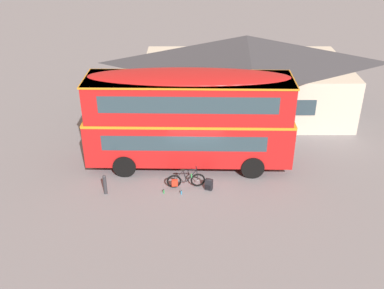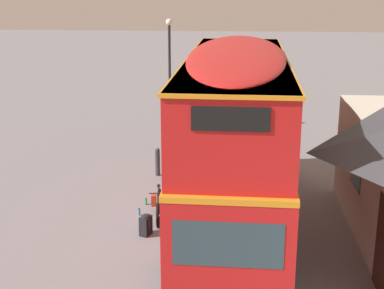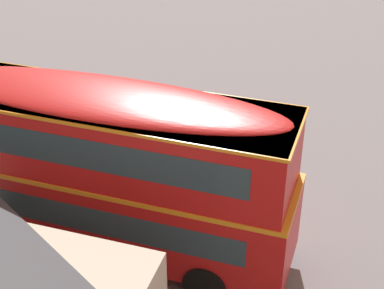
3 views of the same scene
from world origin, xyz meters
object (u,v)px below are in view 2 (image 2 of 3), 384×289
double_decker_bus (235,130)px  backpack_on_ground (146,224)px  water_bottle_blue_sports (139,212)px  water_bottle_green_metal (146,202)px  kerb_bollard (158,161)px  touring_bicycle (158,206)px  street_lamp (170,63)px

double_decker_bus → backpack_on_ground: bearing=-68.2°
water_bottle_blue_sports → water_bottle_green_metal: bearing=175.1°
water_bottle_green_metal → kerb_bollard: 2.65m
water_bottle_green_metal → water_bottle_blue_sports: bearing=-4.9°
double_decker_bus → kerb_bollard: double_decker_bus is taller
water_bottle_green_metal → touring_bicycle: bearing=28.0°
touring_bicycle → kerb_bollard: 3.59m
touring_bicycle → street_lamp: bearing=-175.4°
water_bottle_blue_sports → kerb_bollard: bearing=178.9°
water_bottle_blue_sports → touring_bicycle: bearing=75.9°
touring_bicycle → kerb_bollard: bearing=-172.0°
double_decker_bus → kerb_bollard: (-3.75, -2.60, -2.14)m
kerb_bollard → double_decker_bus: bearing=34.7°
backpack_on_ground → water_bottle_blue_sports: 1.32m
water_bottle_blue_sports → kerb_bollard: 3.44m
water_bottle_blue_sports → kerb_bollard: (-3.41, 0.06, 0.40)m
backpack_on_ground → water_bottle_green_metal: backpack_on_ground is taller
water_bottle_blue_sports → street_lamp: bearing=-178.8°
backpack_on_ground → street_lamp: 10.89m
double_decker_bus → street_lamp: (-9.63, -2.86, 0.34)m
double_decker_bus → water_bottle_green_metal: (-1.13, -2.60, -2.55)m
street_lamp → water_bottle_blue_sports: bearing=1.2°
backpack_on_ground → water_bottle_green_metal: size_ratio=2.71×
double_decker_bus → water_bottle_green_metal: double_decker_bus is taller
backpack_on_ground → water_bottle_green_metal: (-2.04, -0.32, -0.20)m
touring_bicycle → water_bottle_green_metal: size_ratio=8.47×
touring_bicycle → kerb_bollard: size_ratio=1.83×
double_decker_bus → touring_bicycle: 3.10m
double_decker_bus → backpack_on_ground: (0.91, -2.28, -2.35)m
touring_bicycle → kerb_bollard: (-3.56, -0.50, 0.13)m
water_bottle_blue_sports → kerb_bollard: kerb_bollard is taller
touring_bicycle → backpack_on_ground: bearing=-8.9°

